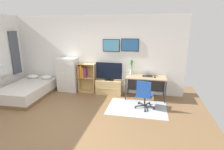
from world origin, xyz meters
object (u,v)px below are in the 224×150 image
Objects in this scene: tv_stand at (109,87)px; office_chair at (144,94)px; bamboo_vase at (131,67)px; bed at (28,90)px; desk at (146,80)px; television at (109,72)px; dresser at (68,75)px; computer_mouse at (155,77)px; bookshelf at (86,75)px; laptop at (147,74)px.

office_chair reaches higher than tv_stand.
tv_stand is at bearing -171.45° from bamboo_vase.
tv_stand is (2.63, 0.81, 0.03)m from bed.
desk is 1.49× the size of office_chair.
bed is 3.89m from office_chair.
bamboo_vase is at bearing 127.39° from office_chair.
television is 0.70× the size of desk.
bamboo_vase is at bearing 13.10° from bed.
tv_stand is at bearing 0.56° from dresser.
office_chair is at bearing -36.85° from television.
desk reaches higher than bed.
bed is 1.41m from dresser.
office_chair is (-0.01, -0.92, -0.15)m from desk.
office_chair is at bearing -4.39° from bed.
dresser is 0.96× the size of desk.
bamboo_vase is (-0.78, 0.29, 0.24)m from computer_mouse.
dresser is at bearing -174.01° from bookshelf.
bed is 1.99m from bookshelf.
television is at bearing 14.48° from bed.
tv_stand is 0.99× the size of television.
television is at bearing -90.00° from tv_stand.
bed reaches higher than tv_stand.
bed is 3.98m from desk.
tv_stand is at bearing 90.00° from television.
dresser is 0.66m from bookshelf.
bamboo_vase is at bearing 3.20° from dresser.
tv_stand is 1.31m from desk.
laptop reaches higher than computer_mouse.
computer_mouse is (4.16, 0.63, 0.54)m from bed.
television reaches higher than laptop.
bookshelf is 1.16× the size of tv_stand.
dresser is 3.08m from computer_mouse.
laptop is at bearing -2.25° from bookshelf.
bookshelf is at bearing 24.07° from bed.
bed is at bearing -162.96° from tv_stand.
desk is at bearing -0.79° from television.
bookshelf is 0.81× the size of desk.
television is 1.28m from desk.
office_chair is at bearing -109.63° from computer_mouse.
bed is 2.30× the size of tv_stand.
desk is at bearing 9.04° from bed.
bookshelf is at bearing 5.99° from dresser.
bookshelf reaches higher than computer_mouse.
bed is at bearing -171.38° from computer_mouse.
laptop reaches higher than desk.
bed is 3.59m from bamboo_vase.
computer_mouse is at bearing -5.41° from bookshelf.
desk is 2.61× the size of bamboo_vase.
bed is 2.81m from television.
desk is at bearing -0.51° from dresser.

